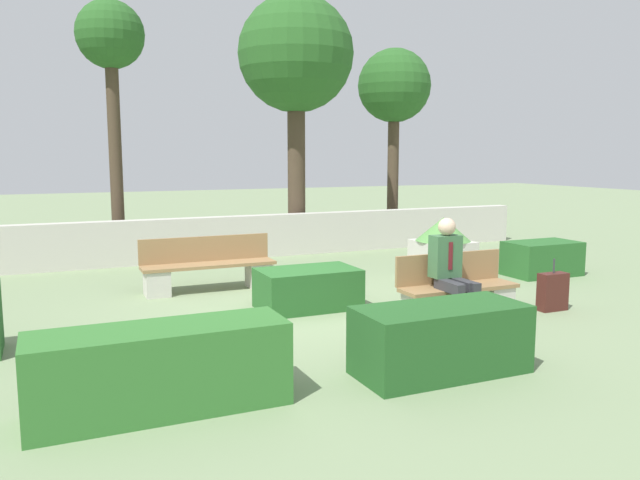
% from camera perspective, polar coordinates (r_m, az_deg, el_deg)
% --- Properties ---
extents(ground_plane, '(60.00, 60.00, 0.00)m').
position_cam_1_polar(ground_plane, '(8.59, -1.88, -6.57)').
color(ground_plane, gray).
extents(perimeter_wall, '(14.81, 0.30, 0.88)m').
position_cam_1_polar(perimeter_wall, '(12.89, -9.70, 0.14)').
color(perimeter_wall, beige).
rests_on(perimeter_wall, ground_plane).
extents(bench_front, '(1.62, 0.48, 0.84)m').
position_cam_1_polar(bench_front, '(8.37, 12.44, -4.93)').
color(bench_front, '#937047').
rests_on(bench_front, ground_plane).
extents(bench_left_side, '(2.09, 0.49, 0.84)m').
position_cam_1_polar(bench_left_side, '(9.98, -10.13, -2.70)').
color(bench_left_side, '#937047').
rests_on(bench_left_side, ground_plane).
extents(person_seated_man, '(0.38, 0.64, 1.34)m').
position_cam_1_polar(person_seated_man, '(8.05, 11.86, -2.31)').
color(person_seated_man, '#333338').
rests_on(person_seated_man, ground_plane).
extents(hedge_block_near_left, '(1.37, 0.84, 0.56)m').
position_cam_1_polar(hedge_block_near_left, '(8.72, -1.12, -4.46)').
color(hedge_block_near_left, '#286028').
rests_on(hedge_block_near_left, ground_plane).
extents(hedge_block_near_right, '(1.28, 0.76, 0.60)m').
position_cam_1_polar(hedge_block_near_right, '(11.77, 19.63, -1.60)').
color(hedge_block_near_right, '#286028').
rests_on(hedge_block_near_right, ground_plane).
extents(hedge_block_mid_left, '(1.69, 0.76, 0.67)m').
position_cam_1_polar(hedge_block_mid_left, '(6.29, 10.97, -8.93)').
color(hedge_block_mid_left, '#235623').
rests_on(hedge_block_mid_left, ground_plane).
extents(hedge_block_far_left, '(2.12, 0.65, 0.72)m').
position_cam_1_polar(hedge_block_far_left, '(5.46, -14.36, -11.38)').
color(hedge_block_far_left, '#33702D').
rests_on(hedge_block_far_left, ground_plane).
extents(planter_corner_left, '(0.95, 0.95, 1.06)m').
position_cam_1_polar(planter_corner_left, '(11.02, 11.15, -0.60)').
color(planter_corner_left, beige).
rests_on(planter_corner_left, ground_plane).
extents(suitcase, '(0.42, 0.18, 0.72)m').
position_cam_1_polar(suitcase, '(9.18, 20.50, -4.45)').
color(suitcase, '#471E19').
rests_on(suitcase, ground_plane).
extents(tree_center_left, '(1.33, 1.33, 5.13)m').
position_cam_1_polar(tree_center_left, '(13.43, -18.59, 16.36)').
color(tree_center_left, '#473828').
rests_on(tree_center_left, ground_plane).
extents(tree_center_right, '(2.50, 2.50, 5.55)m').
position_cam_1_polar(tree_center_right, '(14.04, -2.22, 16.32)').
color(tree_center_right, '#473828').
rests_on(tree_center_right, ground_plane).
extents(tree_rightmost, '(1.78, 1.78, 4.69)m').
position_cam_1_polar(tree_rightmost, '(15.73, 6.80, 13.51)').
color(tree_rightmost, '#473828').
rests_on(tree_rightmost, ground_plane).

